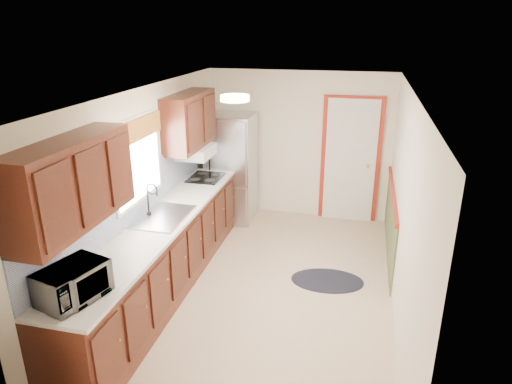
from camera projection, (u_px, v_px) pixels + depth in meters
The scene contains 8 objects.
room_shell at pixel (267, 199), 5.20m from camera, with size 3.20×5.20×2.52m.
kitchen_run at pixel (158, 230), 5.34m from camera, with size 0.63×4.00×2.20m.
back_wall_trim at pixel (358, 173), 7.11m from camera, with size 1.12×2.30×2.08m.
ceiling_fixture at pixel (235, 98), 4.68m from camera, with size 0.30×0.30×0.06m, color #FFD88C.
microwave at pixel (72, 280), 3.71m from camera, with size 0.54×0.30×0.36m, color white.
refrigerator at pixel (232, 168), 7.40m from camera, with size 0.73×0.73×1.75m.
rug at pixel (327, 281), 5.80m from camera, with size 0.92×0.59×0.01m, color black.
cooktop at pixel (206, 177), 6.71m from camera, with size 0.46×0.55×0.02m, color black.
Camera 1 is at (1.00, -4.74, 3.08)m, focal length 32.00 mm.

